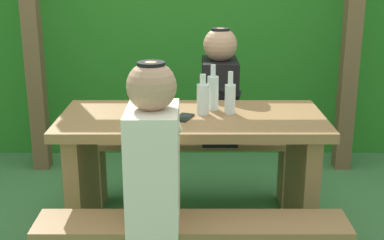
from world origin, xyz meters
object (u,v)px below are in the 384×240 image
Objects in this scene: picnic_table at (192,160)px; person_white_shirt at (153,151)px; person_black_coat at (219,90)px; bottle_center at (203,98)px; drinking_glass at (154,108)px; bottle_left at (213,92)px; cell_phone at (184,117)px; bench_far at (192,158)px; bottle_right at (230,97)px.

picnic_table is 0.64m from person_white_shirt.
bottle_center is at bearing -102.37° from person_black_coat.
drinking_glass is 0.37× the size of bottle_left.
cell_phone is (-0.16, -0.17, -0.10)m from bottle_left.
bottle_center reaches higher than picnic_table.
bottle_left is 0.10m from bottle_center.
bench_far is at bearing 106.24° from cell_phone.
bottle_right is at bearing -38.26° from bottle_left.
bench_far is 0.72m from bottle_left.
person_white_shirt is 0.63m from bottle_center.
bottle_left is at bearing -75.81° from bench_far.
bottle_right is (0.09, -0.07, -0.01)m from bottle_left.
person_black_coat is 2.86× the size of bottle_left.
bottle_right reaches higher than cell_phone.
bench_far is at bearing 71.13° from drinking_glass.
bench_far is 0.79m from drinking_glass.
picnic_table is at bearing -90.00° from bench_far.
person_black_coat is at bearing -1.09° from bench_far.
cell_phone is at bearing -133.39° from bottle_left.
bottle_left is 1.79× the size of cell_phone.
person_black_coat is 5.14× the size of cell_phone.
picnic_table is 1.95× the size of person_white_shirt.
person_white_shirt and person_black_coat have the same top height.
bottle_left reaches higher than picnic_table.
person_black_coat is 0.55m from bottle_center.
bottle_right is 1.05× the size of bottle_center.
bottle_right is at bearing 58.37° from person_white_shirt.
person_white_shirt is (-0.17, -1.12, 0.46)m from bench_far.
bottle_center is at bearing 69.04° from person_white_shirt.
person_black_coat reaches higher than bottle_right.
picnic_table is 0.39m from bottle_left.
picnic_table is 0.27m from cell_phone.
cell_phone is (-0.25, -0.10, -0.08)m from bottle_right.
person_white_shirt is 7.77× the size of drinking_glass.
bench_far is 1.95× the size of person_black_coat.
person_white_shirt is 5.14× the size of cell_phone.
picnic_table reaches higher than bench_far.
bottle_right is at bearing -86.80° from person_black_coat.
cell_phone is at bearing 76.23° from person_white_shirt.
picnic_table is 1.00× the size of bench_far.
drinking_glass is at bearing 93.14° from person_white_shirt.
cell_phone is at bearing -15.04° from drinking_glass.
person_black_coat is 0.68m from drinking_glass.
picnic_table is 0.64m from person_black_coat.
bottle_left is (0.11, -0.45, 0.56)m from bench_far.
bench_far is 1.95× the size of person_white_shirt.
cell_phone is (-0.10, -0.08, -0.08)m from bottle_center.
picnic_table is 1.95× the size of person_black_coat.
bottle_left is 1.16× the size of bottle_center.
person_black_coat is at bearing 72.72° from picnic_table.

